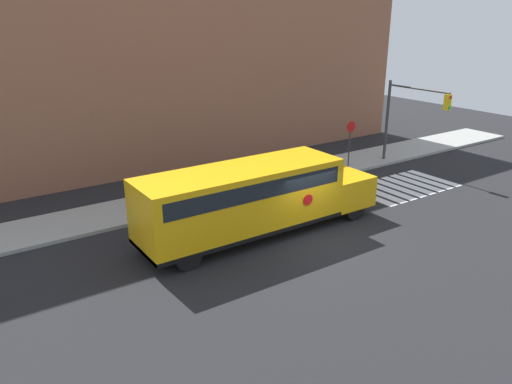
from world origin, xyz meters
The scene contains 7 objects.
ground_plane centered at (0.00, 0.00, 0.00)m, with size 60.00×60.00×0.00m, color black.
sidewalk_strip centered at (0.00, 6.50, 0.07)m, with size 44.00×3.00×0.15m.
building_backdrop centered at (0.00, 13.00, 6.30)m, with size 32.00×4.00×12.59m.
crosswalk_stripes centered at (7.77, 2.00, 0.00)m, with size 5.40×3.20×0.01m.
school_bus centered at (-1.89, 1.42, 1.65)m, with size 10.23×2.57×2.87m.
stop_sign centered at (7.55, 5.73, 1.77)m, with size 0.61×0.10×2.77m.
traffic_light centered at (10.49, 4.32, 3.23)m, with size 0.28×4.09×4.76m.
Camera 1 is at (-11.96, -13.65, 8.37)m, focal length 35.00 mm.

